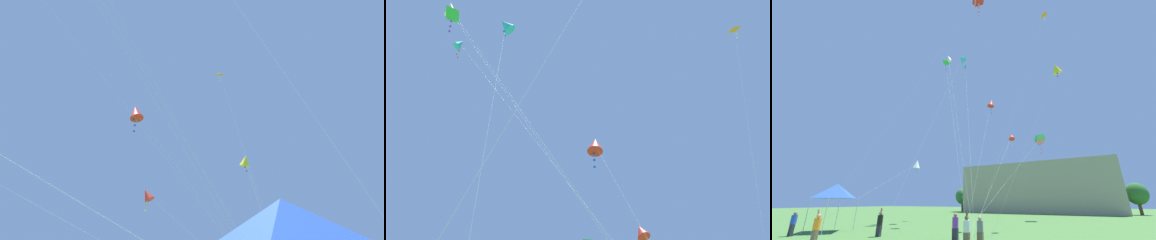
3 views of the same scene
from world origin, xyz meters
The scene contains 7 objects.
kite_red_diamond_1 centered at (7.75, 16.42, 9.25)m, with size 0.89×10.66×9.80m.
kite_cyan_diamond_3 centered at (-3.98, 27.37, 29.34)m, with size 12.50×21.13×30.09m.
kite_cyan_diamond_5 centered at (-0.05, 19.01, 24.24)m, with size 1.59×12.87×25.06m.
kite_green_delta_6 centered at (-3.85, 20.00, 25.27)m, with size 11.81×13.59×25.95m.
kite_white_diamond_8 centered at (-4.40, 21.55, 27.61)m, with size 12.54×14.85×28.32m.
kite_orange_delta_9 centered at (13.13, 12.72, 20.33)m, with size 6.42×5.81×20.96m.
kite_red_diamond_10 centered at (5.53, 16.50, 13.91)m, with size 2.15×10.47×14.54m.
Camera 2 is at (0.18, -3.03, 2.42)m, focal length 40.00 mm.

